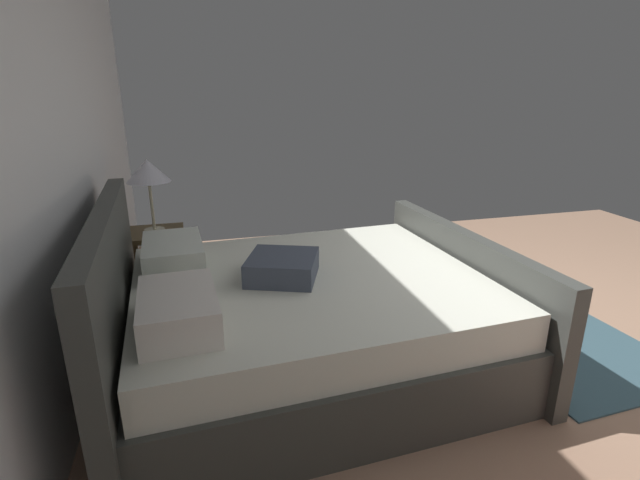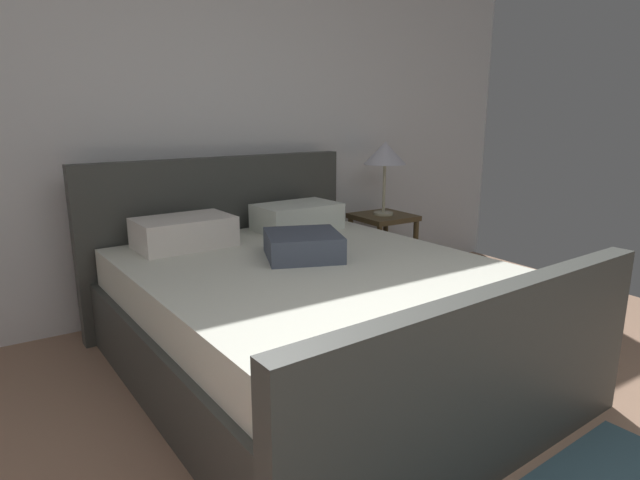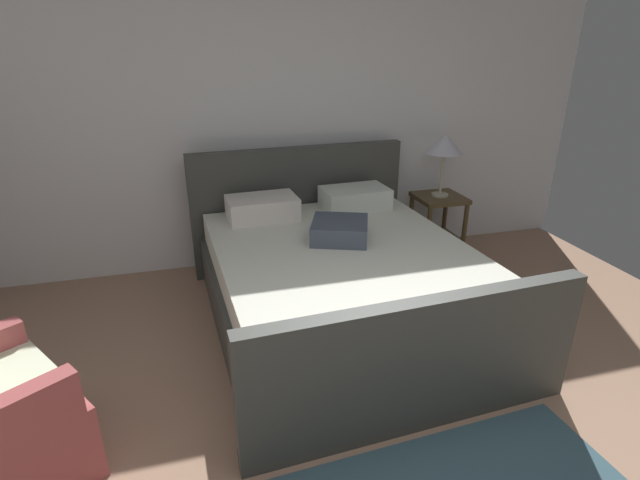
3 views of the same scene
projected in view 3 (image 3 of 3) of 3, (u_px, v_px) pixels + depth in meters
wall_back at (289, 110)px, 4.31m from camera, size 5.84×0.12×2.80m
bed at (340, 280)px, 3.55m from camera, size 2.06×2.43×1.12m
nightstand_right at (438, 215)px, 4.68m from camera, size 0.44×0.44×0.60m
table_lamp_right at (445, 145)px, 4.42m from camera, size 0.34×0.34×0.59m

